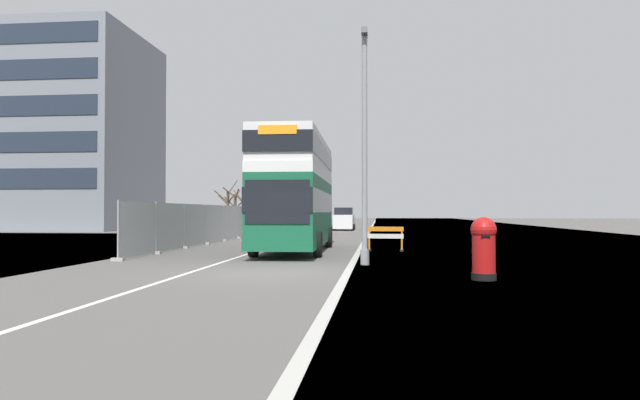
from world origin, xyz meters
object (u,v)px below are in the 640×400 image
object	(u,v)px
double_decker_bus	(296,192)
lamppost_foreground	(365,154)
roadworks_barrier	(385,236)
car_receding_far	(344,220)
car_receding_mid	(296,221)
red_pillar_postbox	(484,246)
car_oncoming_near	(284,223)

from	to	relation	value
double_decker_bus	lamppost_foreground	xyz separation A→B (m)	(3.18, -6.05, 1.04)
roadworks_barrier	car_receding_far	world-z (taller)	car_receding_far
car_receding_mid	car_receding_far	world-z (taller)	car_receding_far
red_pillar_postbox	car_receding_mid	xyz separation A→B (m)	(-9.53, 31.36, 0.11)
red_pillar_postbox	car_receding_far	world-z (taller)	car_receding_far
car_receding_mid	roadworks_barrier	bearing A→B (deg)	-71.14
car_oncoming_near	car_receding_mid	world-z (taller)	car_receding_mid
car_oncoming_near	car_receding_mid	distance (m)	6.06
double_decker_bus	red_pillar_postbox	bearing A→B (deg)	-57.43
car_oncoming_near	double_decker_bus	bearing A→B (deg)	-78.47
car_oncoming_near	car_receding_far	size ratio (longest dim) A/B	1.00
red_pillar_postbox	roadworks_barrier	size ratio (longest dim) A/B	1.00
roadworks_barrier	car_oncoming_near	world-z (taller)	car_oncoming_near
red_pillar_postbox	car_receding_far	size ratio (longest dim) A/B	0.39
red_pillar_postbox	lamppost_foreground	bearing A→B (deg)	129.29
car_receding_mid	lamppost_foreground	bearing A→B (deg)	-76.94
lamppost_foreground	car_receding_far	bearing A→B (deg)	94.71
red_pillar_postbox	car_receding_mid	size ratio (longest dim) A/B	0.38
car_receding_far	car_oncoming_near	bearing A→B (deg)	-104.39
lamppost_foreground	roadworks_barrier	xyz separation A→B (m)	(0.74, 6.67, -3.00)
double_decker_bus	car_receding_mid	xyz separation A→B (m)	(-3.21, 21.47, -1.63)
car_receding_mid	red_pillar_postbox	bearing A→B (deg)	-73.11
double_decker_bus	car_oncoming_near	distance (m)	15.82
double_decker_bus	lamppost_foreground	distance (m)	6.92
roadworks_barrier	car_receding_mid	size ratio (longest dim) A/B	0.38
double_decker_bus	lamppost_foreground	world-z (taller)	lamppost_foreground
lamppost_foreground	red_pillar_postbox	xyz separation A→B (m)	(3.14, -3.84, -2.78)
lamppost_foreground	car_receding_mid	distance (m)	28.38
roadworks_barrier	car_receding_mid	xyz separation A→B (m)	(-7.12, 20.85, 0.32)
red_pillar_postbox	car_oncoming_near	size ratio (longest dim) A/B	0.39
lamppost_foreground	car_oncoming_near	xyz separation A→B (m)	(-6.32, 21.47, -2.71)
double_decker_bus	car_receding_mid	world-z (taller)	double_decker_bus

